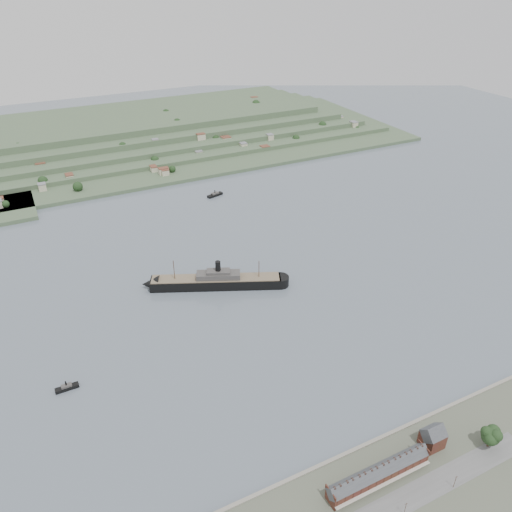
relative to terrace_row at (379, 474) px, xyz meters
name	(u,v)px	position (x,y,z in m)	size (l,w,h in m)	color
ground	(246,296)	(10.00, 168.02, -6.84)	(1400.00, 1400.00, 0.00)	slate
near_shore	(420,506)	(10.00, -18.73, -5.83)	(220.00, 80.00, 2.60)	#4C5142
terrace_row	(379,474)	(0.00, 0.00, 0.00)	(55.60, 9.80, 11.07)	#49271A
gabled_building	(433,437)	(37.50, 4.02, 1.34)	(10.40, 10.18, 14.09)	#49271A
far_peninsula	(141,134)	(37.91, 561.12, 5.04)	(760.00, 309.00, 30.00)	#3B5337
steamship	(212,281)	(-7.58, 191.11, -1.84)	(106.36, 55.67, 27.08)	black
tugboat	(67,387)	(-124.47, 130.02, -5.37)	(13.47, 3.71, 6.05)	black
ferry_east	(215,195)	(59.73, 349.49, -5.23)	(18.50, 9.72, 6.69)	black
fig_tree	(492,436)	(63.62, -9.75, 3.10)	(11.66, 10.09, 13.01)	#493221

